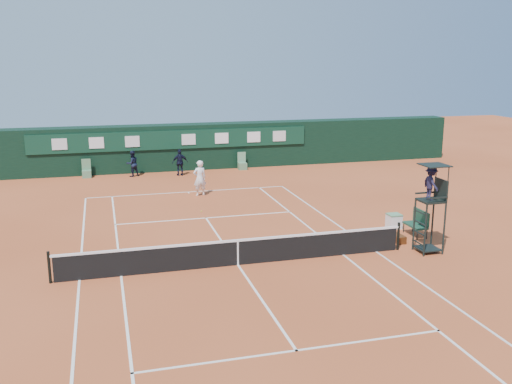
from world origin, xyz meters
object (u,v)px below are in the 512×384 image
tennis_net (238,252)px  umpire_chair (431,190)px  cooler (394,221)px  player (200,178)px  player_bench (418,222)px

tennis_net → umpire_chair: umpire_chair is taller
tennis_net → cooler: bearing=19.0°
tennis_net → player: bearing=87.4°
tennis_net → cooler: tennis_net is taller
player → player_bench: bearing=119.3°
umpire_chair → player: (-6.86, 11.41, -1.49)m
player_bench → cooler: 1.32m
player → cooler: bearing=121.5°
umpire_chair → cooler: size_ratio=5.30×
player_bench → player: player is taller
umpire_chair → player_bench: bearing=69.5°
tennis_net → umpire_chair: bearing=-4.1°
cooler → player: size_ratio=0.33×
cooler → player: player is taller
umpire_chair → cooler: (0.30, 3.18, -2.13)m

